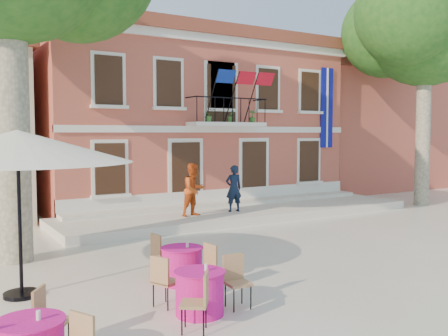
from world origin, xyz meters
TOP-DOWN VIEW (x-y plane):
  - ground at (0.00, 0.00)m, footprint 90.00×90.00m
  - main_building at (2.00, 9.99)m, footprint 13.50×9.59m
  - neighbor_east at (14.00, 11.00)m, footprint 9.40×9.40m
  - terrace at (2.00, 4.40)m, footprint 14.00×3.40m
  - plane_tree_east at (10.43, 2.93)m, footprint 5.37×5.37m
  - patio_umbrella at (-6.74, -1.03)m, footprint 4.32×4.32m
  - pedestrian_navy at (1.36, 4.05)m, footprint 0.67×0.49m
  - pedestrian_orange at (-0.34, 3.92)m, footprint 1.02×0.87m
  - cafe_table_0 at (-3.72, -1.92)m, footprint 0.90×1.95m
  - cafe_table_1 at (-4.26, -3.68)m, footprint 1.70×1.86m

SIDE VIEW (x-z plane):
  - ground at x=0.00m, z-range 0.00..0.00m
  - terrace at x=2.00m, z-range 0.00..0.30m
  - cafe_table_0 at x=-3.72m, z-range -0.05..0.90m
  - cafe_table_1 at x=-4.26m, z-range -0.05..0.90m
  - pedestrian_navy at x=1.36m, z-range 0.30..1.99m
  - pedestrian_orange at x=-0.34m, z-range 0.30..2.13m
  - patio_umbrella at x=-6.74m, z-range 1.28..4.50m
  - neighbor_east at x=14.00m, z-range 0.02..6.42m
  - main_building at x=2.00m, z-range 0.03..7.53m
  - plane_tree_east at x=10.43m, z-range 2.52..13.07m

